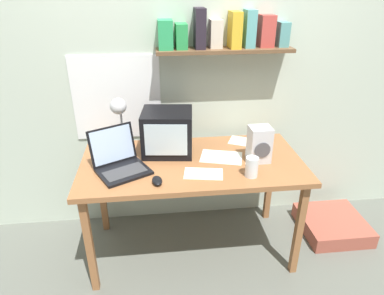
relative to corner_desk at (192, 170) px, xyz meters
The scene contains 13 objects.
ground_plane 0.69m from the corner_desk, ahead, with size 12.00×12.00×0.00m, color #5F6259.
back_wall 0.78m from the corner_desk, 89.58° to the left, with size 5.60×0.24×2.60m.
corner_desk is the anchor object (origin of this frame).
crt_monitor 0.31m from the corner_desk, 134.66° to the left, with size 0.37×0.33×0.30m.
laptop 0.50m from the corner_desk, behind, with size 0.41×0.41×0.26m.
desk_lamp 0.61m from the corner_desk, 158.81° to the left, with size 0.14×0.19×0.40m.
juice_glass 0.43m from the corner_desk, 34.54° to the right, with size 0.08×0.08×0.13m.
space_heater 0.48m from the corner_desk, ahead, with size 0.14×0.14×0.24m.
computer_mouse 0.36m from the corner_desk, 133.35° to the right, with size 0.07×0.11×0.03m.
loose_paper_near_laptop 0.49m from the corner_desk, 31.87° to the left, with size 0.24×0.22×0.00m.
open_notebook 0.22m from the corner_desk, ahead, with size 0.32×0.26×0.00m.
loose_paper_near_monitor 0.20m from the corner_desk, 73.86° to the right, with size 0.26×0.18×0.00m.
floor_cushion 1.32m from the corner_desk, ahead, with size 0.49×0.49×0.12m.
Camera 1 is at (-0.23, -2.01, 1.86)m, focal length 32.00 mm.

